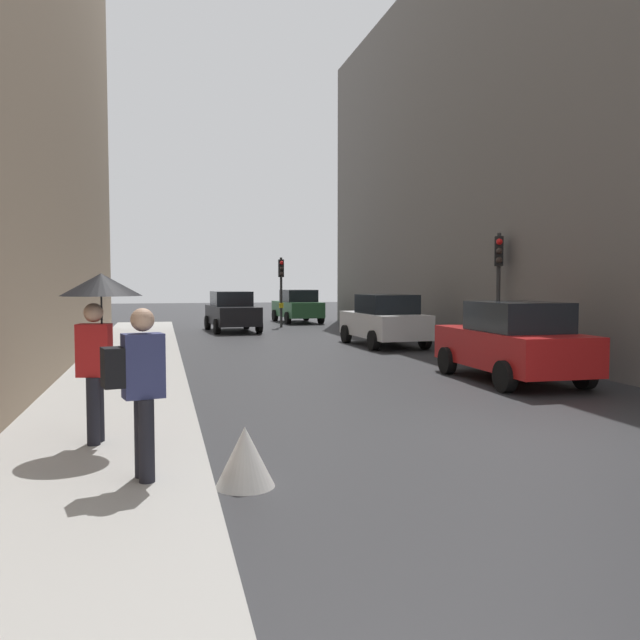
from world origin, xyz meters
The scene contains 12 objects.
ground_plane centered at (0.00, 0.00, 0.00)m, with size 120.00×120.00×0.00m, color #28282B.
sidewalk_kerb centered at (-5.89, 6.00, 0.08)m, with size 2.63×40.00×0.16m, color #A8A5A0.
building_facade_right centered at (10.58, 11.67, 6.93)m, with size 12.00×31.75×13.86m, color slate.
traffic_light_far_median centered at (0.54, 22.99, 2.31)m, with size 0.25×0.43×3.35m.
traffic_light_mid_street centered at (4.27, 8.94, 2.47)m, with size 0.35×0.45×3.58m.
car_red_sedan centered at (2.42, 4.93, 0.88)m, with size 2.03×4.21×1.76m.
car_white_compact centered at (2.33, 13.15, 0.88)m, with size 2.18×4.28×1.76m.
car_dark_suv centered at (-2.04, 21.00, 0.88)m, with size 2.26×4.32×1.76m.
car_green_estate centered at (2.04, 26.36, 0.88)m, with size 2.26×4.32×1.76m.
pedestrian_with_umbrella centered at (-5.84, 0.62, 1.84)m, with size 1.00×1.00×2.14m.
pedestrian_with_grey_backpack centered at (-5.31, -1.09, 1.16)m, with size 0.65×0.41×1.77m.
warning_sign_triangle centered at (-4.23, -1.07, 0.33)m, with size 0.64×0.64×0.65m, color silver.
Camera 1 is at (-5.08, -7.94, 2.20)m, focal length 36.65 mm.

